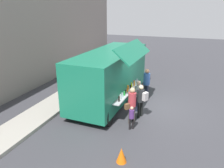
{
  "coord_description": "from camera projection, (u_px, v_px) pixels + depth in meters",
  "views": [
    {
      "loc": [
        -10.8,
        -1.72,
        5.02
      ],
      "look_at": [
        -0.84,
        1.95,
        1.3
      ],
      "focal_mm": 35.18,
      "sensor_mm": 36.0,
      "label": 1
    }
  ],
  "objects": [
    {
      "name": "curb_strip",
      "position": [
        24.0,
        124.0,
        9.8
      ],
      "size": [
        28.0,
        1.6,
        0.15
      ],
      "primitive_type": "cube",
      "color": "#9E998E",
      "rests_on": "ground"
    },
    {
      "name": "customer_rear_waiting",
      "position": [
        132.0,
        102.0,
        9.75
      ],
      "size": [
        0.53,
        0.45,
        1.72
      ],
      "rotation": [
        0.0,
        0.0,
        0.95
      ],
      "color": "#4F4841",
      "rests_on": "ground"
    },
    {
      "name": "customer_extra_browsing",
      "position": [
        147.0,
        81.0,
        12.38
      ],
      "size": [
        0.36,
        0.36,
        1.79
      ],
      "rotation": [
        0.0,
        0.0,
        2.21
      ],
      "color": "#1F2435",
      "rests_on": "ground"
    },
    {
      "name": "trash_bin",
      "position": [
        100.0,
        71.0,
        16.49
      ],
      "size": [
        0.6,
        0.6,
        0.99
      ],
      "primitive_type": "cylinder",
      "color": "#2C6538",
      "rests_on": "ground"
    },
    {
      "name": "food_truck_main",
      "position": [
        111.0,
        75.0,
        12.01
      ],
      "size": [
        6.6,
        3.14,
        3.41
      ],
      "rotation": [
        0.0,
        0.0,
        -0.03
      ],
      "color": "#187454",
      "rests_on": "ground"
    },
    {
      "name": "ground_plane",
      "position": [
        151.0,
        106.0,
        11.79
      ],
      "size": [
        60.0,
        60.0,
        0.0
      ],
      "primitive_type": "plane",
      "color": "#38383D"
    },
    {
      "name": "child_near_queue",
      "position": [
        132.0,
        116.0,
        9.36
      ],
      "size": [
        0.22,
        0.22,
        1.07
      ],
      "rotation": [
        0.0,
        0.0,
        0.64
      ],
      "color": "black",
      "rests_on": "ground"
    },
    {
      "name": "customer_mid_with_backpack",
      "position": [
        141.0,
        98.0,
        10.31
      ],
      "size": [
        0.42,
        0.53,
        1.62
      ],
      "rotation": [
        0.0,
        0.0,
        1.17
      ],
      "color": "black",
      "rests_on": "ground"
    },
    {
      "name": "traffic_cone_orange",
      "position": [
        121.0,
        155.0,
        7.45
      ],
      "size": [
        0.36,
        0.36,
        0.55
      ],
      "primitive_type": "cone",
      "color": "orange",
      "rests_on": "ground"
    },
    {
      "name": "customer_front_ordering",
      "position": [
        138.0,
        93.0,
        10.98
      ],
      "size": [
        0.33,
        0.33,
        1.61
      ],
      "rotation": [
        0.0,
        0.0,
        1.31
      ],
      "color": "#1D2338",
      "rests_on": "ground"
    }
  ]
}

